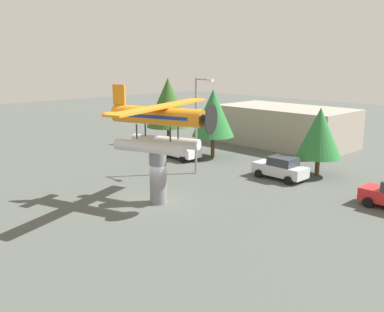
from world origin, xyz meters
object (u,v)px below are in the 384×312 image
at_px(display_pedestal, 158,177).
at_px(floatplane_monument, 159,124).
at_px(car_mid_silver, 281,168).
at_px(tree_west, 168,102).
at_px(tree_center_back, 320,133).
at_px(car_near_white, 180,149).
at_px(streetlight_primary, 198,119).
at_px(storefront_building, 285,126).
at_px(tree_east, 213,113).

relative_size(display_pedestal, floatplane_monument, 0.34).
distance_m(car_mid_silver, tree_west, 17.70).
relative_size(floatplane_monument, tree_center_back, 1.87).
bearing_deg(car_mid_silver, car_near_white, 4.94).
relative_size(streetlight_primary, tree_center_back, 1.41).
relative_size(storefront_building, tree_west, 1.95).
height_order(floatplane_monument, storefront_building, floatplane_monument).
relative_size(display_pedestal, tree_west, 0.49).
distance_m(floatplane_monument, tree_center_back, 13.83).
bearing_deg(storefront_building, tree_center_back, -44.18).
relative_size(streetlight_primary, tree_west, 1.07).
xyz_separation_m(floatplane_monument, car_near_white, (-8.42, 9.41, -4.29)).
height_order(car_near_white, tree_east, tree_east).
height_order(car_mid_silver, tree_west, tree_west).
xyz_separation_m(car_near_white, tree_east, (1.69, 2.63, 3.31)).
bearing_deg(tree_center_back, storefront_building, 135.82).
bearing_deg(tree_east, display_pedestal, -61.33).
bearing_deg(streetlight_primary, display_pedestal, -64.16).
height_order(display_pedestal, streetlight_primary, streetlight_primary).
distance_m(car_mid_silver, streetlight_primary, 7.47).
distance_m(car_near_white, tree_center_back, 12.81).
bearing_deg(floatplane_monument, storefront_building, 84.03).
relative_size(car_mid_silver, storefront_building, 0.30).
height_order(tree_west, tree_east, tree_west).
distance_m(streetlight_primary, tree_west, 13.37).
xyz_separation_m(streetlight_primary, tree_west, (-11.49, 6.83, 0.00)).
relative_size(car_near_white, tree_west, 0.59).
distance_m(storefront_building, tree_east, 10.23).
bearing_deg(car_near_white, car_mid_silver, -175.06).
height_order(tree_east, tree_center_back, tree_east).
bearing_deg(storefront_building, car_near_white, -103.47).
relative_size(storefront_building, tree_east, 2.17).
xyz_separation_m(display_pedestal, car_mid_silver, (2.21, 10.36, -0.87)).
bearing_deg(floatplane_monument, car_near_white, 112.00).
distance_m(display_pedestal, storefront_building, 22.63).
height_order(floatplane_monument, tree_east, floatplane_monument).
xyz_separation_m(streetlight_primary, storefront_building, (-1.98, 15.16, -2.42)).
height_order(streetlight_primary, tree_west, streetlight_primary).
relative_size(tree_west, tree_center_back, 1.31).
xyz_separation_m(display_pedestal, tree_east, (-6.61, 12.09, 2.44)).
xyz_separation_m(car_mid_silver, storefront_building, (-7.50, 11.64, 1.16)).
xyz_separation_m(car_mid_silver, tree_east, (-8.82, 1.72, 3.31)).
distance_m(floatplane_monument, car_mid_silver, 11.37).
relative_size(storefront_building, tree_center_back, 2.56).
bearing_deg(floatplane_monument, tree_east, 99.39).
xyz_separation_m(storefront_building, tree_center_back, (8.94, -8.69, 1.42)).
xyz_separation_m(display_pedestal, floatplane_monument, (0.12, 0.04, 3.42)).
height_order(display_pedestal, car_mid_silver, display_pedestal).
height_order(streetlight_primary, storefront_building, streetlight_primary).
relative_size(car_mid_silver, tree_east, 0.66).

